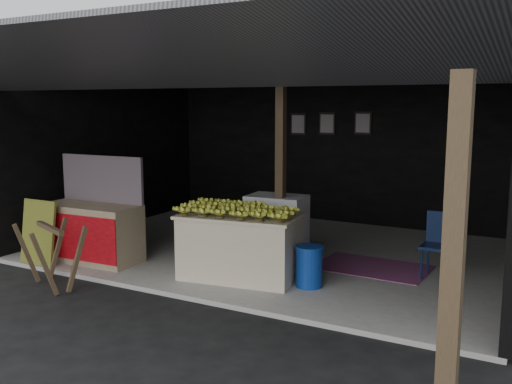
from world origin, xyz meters
The scene contains 13 objects.
ground centered at (0.00, 0.00, 0.00)m, with size 80.00×80.00×0.00m, color black.
concrete_slab centered at (0.00, 2.50, 0.03)m, with size 7.00×5.00×0.06m, color gray.
shophouse centered at (0.00, 2.82, 2.10)m, with size 7.40×7.29×3.02m.
banana_table centered at (0.20, 0.96, 0.48)m, with size 1.65×1.16×0.84m.
banana_pile centered at (0.20, 0.96, 0.98)m, with size 1.41×0.85×0.17m, color gold, non-canonical shape.
white_crate centered at (0.18, 2.03, 0.52)m, with size 0.87×0.63×0.93m.
neighbor_stall centered at (-2.10, 0.62, 0.51)m, with size 1.48×0.72×1.50m.
green_signboard centered at (-2.61, 0.11, 0.52)m, with size 0.61×0.04×0.91m, color black.
sawhorse centered at (-1.75, -0.43, 0.51)m, with size 0.93×0.92×0.81m.
water_barrel centered at (1.14, 1.02, 0.30)m, with size 0.33×0.33×0.49m, color navy.
plastic_chair centered at (2.47, 2.21, 0.56)m, with size 0.42×0.42×0.85m.
magenta_rug centered at (1.58, 2.21, 0.07)m, with size 1.50×1.00×0.01m, color #70195B.
picture_frames centered at (-0.17, 4.89, 1.93)m, with size 1.62×0.04×0.46m.
Camera 1 is at (3.84, -5.27, 2.32)m, focal length 40.00 mm.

